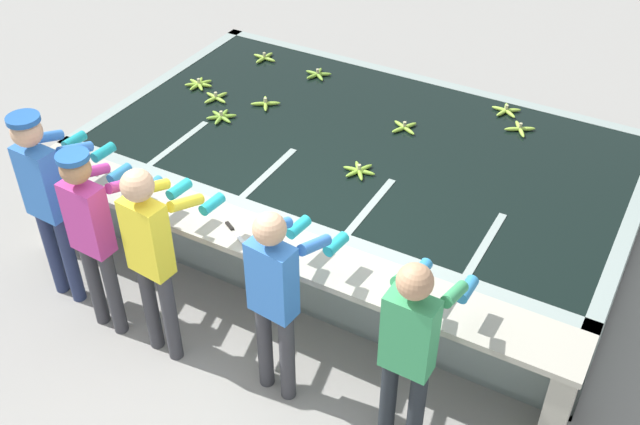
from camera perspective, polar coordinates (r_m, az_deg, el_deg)
name	(u,v)px	position (r m, az deg, el deg)	size (l,w,h in m)	color
ground_plane	(258,342)	(5.97, -4.75, -9.84)	(80.00, 80.00, 0.00)	gray
wash_tank	(363,182)	(6.86, 3.28, 2.37)	(4.68, 2.73, 0.88)	gray
work_ledge	(270,265)	(5.66, -3.83, -4.05)	(4.68, 0.45, 0.88)	#A8A393
worker_0	(47,191)	(6.06, -20.09, 1.56)	(0.43, 0.73, 1.71)	navy
worker_1	(93,226)	(5.68, -16.89, -1.02)	(0.43, 0.72, 1.63)	#38383D
worker_2	(153,248)	(5.35, -12.64, -2.66)	(0.45, 0.73, 1.68)	#38383D
worker_3	(276,290)	(4.98, -3.36, -5.90)	(0.45, 0.73, 1.62)	#38383D
worker_4	(410,344)	(4.66, 6.90, -9.93)	(0.42, 0.71, 1.63)	#1E2328
banana_bunch_floating_0	(404,127)	(6.80, 6.44, 6.46)	(0.27, 0.27, 0.08)	#8CB738
banana_bunch_floating_1	(506,110)	(7.23, 14.00, 7.55)	(0.27, 0.28, 0.08)	#9EC642
banana_bunch_floating_2	(264,58)	(8.01, -4.26, 11.68)	(0.28, 0.28, 0.08)	#93BC3D
banana_bunch_floating_3	(221,117)	(6.97, -7.52, 7.25)	(0.28, 0.28, 0.08)	#75A333
banana_bunch_floating_4	(199,84)	(7.56, -9.21, 9.64)	(0.28, 0.28, 0.08)	#8CB738
banana_bunch_floating_5	(265,103)	(7.15, -4.18, 8.29)	(0.25, 0.25, 0.08)	#8CB738
banana_bunch_floating_6	(359,171)	(6.19, 2.99, 3.21)	(0.28, 0.27, 0.08)	#7FAD33
banana_bunch_floating_7	(318,74)	(7.65, -0.18, 10.49)	(0.27, 0.28, 0.08)	#75A333
banana_bunch_floating_8	(216,98)	(7.30, -7.93, 8.67)	(0.28, 0.28, 0.08)	#93BC3D
banana_bunch_floating_9	(520,129)	(6.97, 14.99, 6.18)	(0.26, 0.26, 0.08)	#9EC642
knife_0	(234,231)	(5.59, -6.59, -1.40)	(0.32, 0.20, 0.02)	silver
knife_1	(73,170)	(6.52, -18.31, 3.08)	(0.35, 0.11, 0.02)	silver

